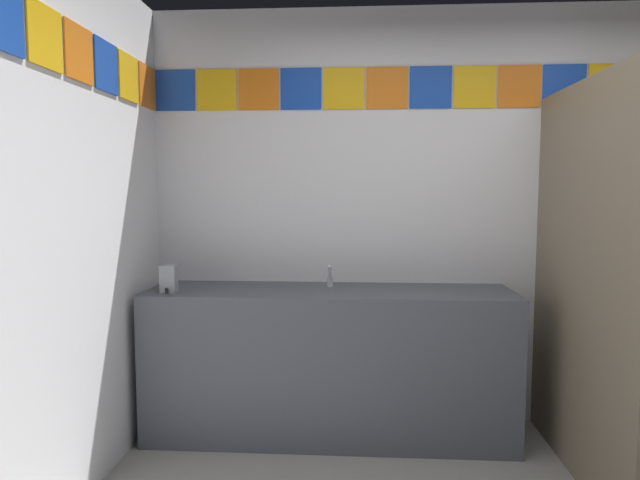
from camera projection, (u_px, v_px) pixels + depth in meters
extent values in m
cube|color=silver|center=(470.00, 218.00, 3.50)|extent=(4.01, 0.08, 2.60)
cube|color=#1947B7|center=(175.00, 90.00, 3.51)|extent=(0.26, 0.01, 0.26)
cube|color=yellow|center=(217.00, 90.00, 3.49)|extent=(0.26, 0.01, 0.26)
cube|color=orange|center=(259.00, 89.00, 3.47)|extent=(0.26, 0.01, 0.26)
cube|color=#1947B7|center=(301.00, 89.00, 3.45)|extent=(0.26, 0.01, 0.26)
cube|color=yellow|center=(344.00, 88.00, 3.44)|extent=(0.26, 0.01, 0.26)
cube|color=orange|center=(387.00, 88.00, 3.42)|extent=(0.26, 0.01, 0.26)
cube|color=#1947B7|center=(431.00, 87.00, 3.40)|extent=(0.26, 0.01, 0.26)
cube|color=yellow|center=(475.00, 87.00, 3.39)|extent=(0.26, 0.01, 0.26)
cube|color=orange|center=(519.00, 86.00, 3.37)|extent=(0.26, 0.01, 0.26)
cube|color=#1947B7|center=(564.00, 86.00, 3.35)|extent=(0.26, 0.01, 0.26)
cube|color=yellow|center=(610.00, 85.00, 3.33)|extent=(0.26, 0.01, 0.26)
cube|color=#1947B7|center=(2.00, 15.00, 1.99)|extent=(0.01, 0.26, 0.26)
cube|color=yellow|center=(45.00, 36.00, 2.27)|extent=(0.01, 0.26, 0.26)
cube|color=orange|center=(79.00, 53.00, 2.55)|extent=(0.01, 0.26, 0.26)
cube|color=#1947B7|center=(106.00, 66.00, 2.82)|extent=(0.01, 0.26, 0.26)
cube|color=yellow|center=(129.00, 77.00, 3.10)|extent=(0.01, 0.26, 0.26)
cube|color=orange|center=(147.00, 87.00, 3.38)|extent=(0.01, 0.26, 0.26)
cube|color=#4C515B|center=(329.00, 363.00, 3.32)|extent=(2.16, 0.56, 0.89)
cube|color=#4C515B|center=(331.00, 289.00, 3.55)|extent=(2.16, 0.03, 0.08)
cylinder|color=#E7EDCB|center=(329.00, 300.00, 3.26)|extent=(0.34, 0.34, 0.10)
cylinder|color=silver|center=(330.00, 283.00, 3.39)|extent=(0.04, 0.04, 0.05)
cylinder|color=silver|center=(330.00, 272.00, 3.33)|extent=(0.02, 0.06, 0.09)
cube|color=gray|center=(169.00, 279.00, 3.18)|extent=(0.09, 0.07, 0.16)
cylinder|color=black|center=(166.00, 291.00, 3.14)|extent=(0.02, 0.02, 0.03)
cube|color=#726651|center=(581.00, 281.00, 2.81)|extent=(0.04, 1.31, 2.03)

